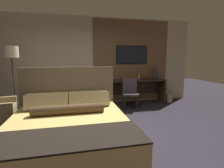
{
  "coord_description": "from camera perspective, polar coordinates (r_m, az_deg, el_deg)",
  "views": [
    {
      "loc": [
        -0.5,
        -3.14,
        1.51
      ],
      "look_at": [
        0.46,
        1.01,
        0.87
      ],
      "focal_mm": 28.0,
      "sensor_mm": 36.0,
      "label": 1
    }
  ],
  "objects": [
    {
      "name": "ground_plane",
      "position": [
        3.52,
        -3.72,
        -16.87
      ],
      "size": [
        16.0,
        16.0,
        0.0
      ],
      "primitive_type": "plane",
      "color": "#28232D"
    },
    {
      "name": "bed",
      "position": [
        3.14,
        -13.87,
        -13.72
      ],
      "size": [
        1.96,
        2.16,
        1.31
      ],
      "color": "#33281E",
      "rests_on": "ground_plane"
    },
    {
      "name": "desk_chair",
      "position": [
        5.22,
        5.92,
        -2.14
      ],
      "size": [
        0.54,
        0.54,
        0.9
      ],
      "rotation": [
        0.0,
        0.0,
        -0.21
      ],
      "color": "#38333D",
      "rests_on": "ground_plane"
    },
    {
      "name": "book",
      "position": [
        6.02,
        11.0,
        1.73
      ],
      "size": [
        0.26,
        0.21,
        0.03
      ],
      "color": "#332D28",
      "rests_on": "desk"
    },
    {
      "name": "vase_tall",
      "position": [
        6.19,
        13.94,
        3.45
      ],
      "size": [
        0.14,
        0.14,
        0.38
      ],
      "color": "#333338",
      "rests_on": "desk"
    },
    {
      "name": "tv",
      "position": [
        6.0,
        6.48,
        9.44
      ],
      "size": [
        1.08,
        0.04,
        0.61
      ],
      "color": "black"
    },
    {
      "name": "waste_bin",
      "position": [
        6.33,
        18.15,
        -4.35
      ],
      "size": [
        0.22,
        0.22,
        0.28
      ],
      "color": "gray",
      "rests_on": "ground_plane"
    },
    {
      "name": "vase_short",
      "position": [
        5.96,
        8.79,
        2.99
      ],
      "size": [
        0.11,
        0.11,
        0.29
      ],
      "color": "#B2563D",
      "rests_on": "desk"
    },
    {
      "name": "floor_lamp",
      "position": [
        5.0,
        -29.97,
        7.4
      ],
      "size": [
        0.34,
        0.34,
        1.79
      ],
      "color": "#282623",
      "rests_on": "ground_plane"
    },
    {
      "name": "desk",
      "position": [
        5.87,
        7.02,
        -0.91
      ],
      "size": [
        2.1,
        0.55,
        0.79
      ],
      "color": "#2D2319",
      "rests_on": "ground_plane"
    },
    {
      "name": "wall_back_tv_panel",
      "position": [
        5.78,
        -5.89,
        7.45
      ],
      "size": [
        7.2,
        0.09,
        2.8
      ],
      "color": "#BCAD8E",
      "rests_on": "ground_plane"
    }
  ]
}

